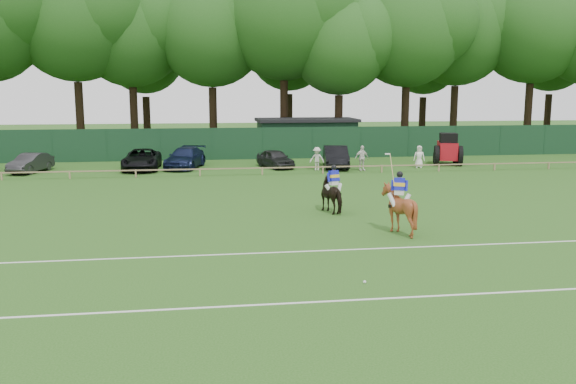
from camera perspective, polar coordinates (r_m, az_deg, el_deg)
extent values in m
plane|color=#1E4C14|center=(21.85, -0.16, -4.96)|extent=(160.00, 160.00, 0.00)
imported|color=black|center=(27.50, 4.28, -0.27)|extent=(1.46, 2.05, 1.58)
imported|color=brown|center=(23.78, 10.32, -1.57)|extent=(2.09, 2.19, 1.90)
imported|color=#2A2A2C|center=(44.03, -22.95, 2.52)|extent=(2.38, 4.11, 1.28)
imported|color=black|center=(43.09, -13.52, 2.97)|extent=(2.46, 5.17, 1.42)
imported|color=#131C3C|center=(43.36, -9.59, 3.16)|extent=(3.24, 5.31, 1.44)
imported|color=#29292B|center=(43.03, -1.19, 3.14)|extent=(2.69, 4.08, 1.29)
imported|color=black|center=(43.13, 4.49, 3.29)|extent=(2.28, 4.84, 1.53)
imported|color=beige|center=(41.77, 2.73, 3.13)|extent=(1.14, 0.85, 1.58)
imported|color=white|center=(41.77, 6.91, 3.17)|extent=(1.07, 0.61, 1.71)
imported|color=white|center=(43.97, 12.17, 3.25)|extent=(0.88, 0.71, 1.57)
cube|color=silver|center=(27.41, 4.29, 0.86)|extent=(0.43, 0.37, 0.18)
cube|color=#1A1DBD|center=(27.36, 4.30, 1.53)|extent=(0.48, 0.43, 0.51)
cube|color=gold|center=(27.37, 4.30, 1.49)|extent=(0.50, 0.42, 0.18)
sphere|color=black|center=(27.31, 4.31, 2.30)|extent=(0.25, 0.25, 0.25)
cylinder|color=silver|center=(27.56, 4.79, 0.27)|extent=(0.39, 0.44, 0.59)
cylinder|color=silver|center=(27.28, 3.88, 0.19)|extent=(0.46, 0.28, 0.59)
cube|color=silver|center=(23.67, 10.36, -0.02)|extent=(0.43, 0.38, 0.18)
cube|color=#1A1DBD|center=(23.62, 10.39, 0.74)|extent=(0.49, 0.44, 0.51)
cube|color=gold|center=(23.62, 10.39, 0.69)|extent=(0.51, 0.43, 0.18)
sphere|color=black|center=(23.56, 10.42, 1.63)|extent=(0.25, 0.25, 0.25)
cylinder|color=silver|center=(23.65, 10.96, -0.79)|extent=(0.47, 0.28, 0.59)
cylinder|color=silver|center=(23.69, 9.71, -0.73)|extent=(0.38, 0.45, 0.59)
cylinder|color=tan|center=(23.61, 9.71, 2.11)|extent=(0.05, 0.64, 1.17)
sphere|color=silver|center=(17.76, 7.18, -8.34)|extent=(0.09, 0.09, 0.09)
cube|color=silver|center=(16.19, 2.89, -10.23)|extent=(60.00, 0.10, 0.01)
cube|color=silver|center=(20.89, 0.23, -5.62)|extent=(60.00, 0.10, 0.01)
cube|color=#997F5B|center=(39.38, -3.87, 2.23)|extent=(62.00, 0.08, 0.08)
cube|color=#14351E|center=(48.22, -4.72, 4.53)|extent=(92.00, 0.04, 2.50)
cube|color=#14331E|center=(51.89, 1.72, 5.08)|extent=(8.00, 4.00, 2.80)
cube|color=black|center=(51.79, 1.72, 6.76)|extent=(8.40, 4.40, 0.24)
cube|color=#AB0F1A|center=(46.32, 14.68, 3.76)|extent=(1.86, 2.60, 1.27)
cube|color=black|center=(45.86, 14.78, 4.80)|extent=(1.47, 1.54, 0.88)
cylinder|color=black|center=(45.58, 13.73, 3.34)|extent=(0.68, 1.49, 1.46)
cylinder|color=black|center=(45.78, 15.79, 3.28)|extent=(0.68, 1.49, 1.46)
cylinder|color=black|center=(47.27, 13.62, 3.14)|extent=(0.50, 0.83, 0.78)
cylinder|color=black|center=(47.44, 15.38, 3.09)|extent=(0.50, 0.83, 0.78)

